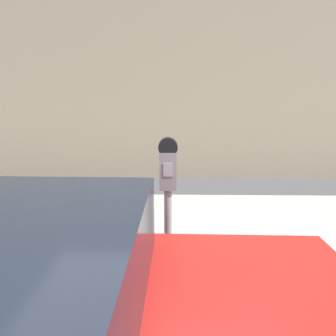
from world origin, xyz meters
TOP-DOWN VIEW (x-y plane):
  - sidewalk at (0.00, 2.20)m, footprint 24.00×2.80m
  - building_facade at (0.00, 5.37)m, footprint 24.00×0.30m
  - parking_meter at (-0.06, 0.97)m, footprint 0.17×0.12m

SIDE VIEW (x-z plane):
  - sidewalk at x=0.00m, z-range 0.00..0.13m
  - parking_meter at x=-0.06m, z-range 0.34..1.83m
  - building_facade at x=0.00m, z-range 0.00..5.02m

